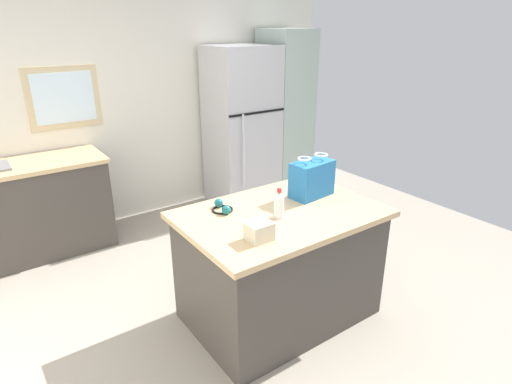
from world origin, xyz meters
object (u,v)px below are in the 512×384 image
ear_defenders (222,208)px  bottle (279,205)px  kitchen_island (280,265)px  refrigerator (242,127)px  small_box (259,231)px  shopping_bag (312,179)px  tall_cabinet (285,114)px

ear_defenders → bottle: bearing=-51.3°
kitchen_island → refrigerator: bearing=63.0°
refrigerator → ear_defenders: 2.28m
kitchen_island → refrigerator: size_ratio=0.74×
small_box → ear_defenders: 0.50m
shopping_bag → bottle: 0.47m
refrigerator → small_box: (-1.42, -2.31, -0.01)m
small_box → bottle: (0.29, 0.18, 0.04)m
refrigerator → tall_cabinet: 0.67m
refrigerator → bottle: bearing=-117.7°
refrigerator → ear_defenders: (-1.38, -1.82, -0.04)m
bottle → ear_defenders: size_ratio=1.05×
small_box → ear_defenders: (0.04, 0.50, -0.03)m
kitchen_island → small_box: bearing=-146.3°
kitchen_island → ear_defenders: ear_defenders is taller
tall_cabinet → shopping_bag: bearing=-124.2°
ear_defenders → small_box: bearing=-94.7°
tall_cabinet → ear_defenders: bearing=-138.2°
tall_cabinet → small_box: tall_cabinet is taller
tall_cabinet → shopping_bag: (-1.34, -1.98, -0.01)m
shopping_bag → small_box: 0.81m
tall_cabinet → kitchen_island: bearing=-129.6°
kitchen_island → shopping_bag: shopping_bag is taller
kitchen_island → bottle: bottle is taller
shopping_bag → small_box: shopping_bag is taller
small_box → bottle: size_ratio=0.71×
tall_cabinet → ear_defenders: 2.73m
kitchen_island → shopping_bag: 0.68m
bottle → ear_defenders: (-0.25, 0.32, -0.07)m
small_box → ear_defenders: small_box is taller
bottle → small_box: bearing=-148.6°
refrigerator → tall_cabinet: size_ratio=0.92×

